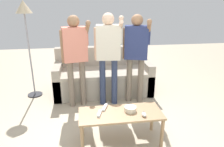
{
  "coord_description": "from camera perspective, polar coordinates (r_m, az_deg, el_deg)",
  "views": [
    {
      "loc": [
        -0.49,
        -2.38,
        1.78
      ],
      "look_at": [
        -0.07,
        0.5,
        0.77
      ],
      "focal_mm": 33.35,
      "sensor_mm": 36.0,
      "label": 1
    }
  ],
  "objects": [
    {
      "name": "ground_plane",
      "position": [
        3.01,
        2.79,
        -17.02
      ],
      "size": [
        12.0,
        12.0,
        0.0
      ],
      "primitive_type": "plane",
      "color": "tan"
    },
    {
      "name": "couch",
      "position": [
        4.27,
        -2.51,
        -0.95
      ],
      "size": [
        1.9,
        0.87,
        0.88
      ],
      "color": "#9E9384",
      "rests_on": "ground"
    },
    {
      "name": "coffee_table",
      "position": [
        2.73,
        2.35,
        -11.72
      ],
      "size": [
        1.06,
        0.45,
        0.44
      ],
      "color": "#997551",
      "rests_on": "ground"
    },
    {
      "name": "snack_bowl",
      "position": [
        2.73,
        5.05,
        -9.64
      ],
      "size": [
        0.15,
        0.15,
        0.06
      ],
      "primitive_type": "cylinder",
      "color": "beige",
      "rests_on": "coffee_table"
    },
    {
      "name": "game_remote_nunchuk",
      "position": [
        2.64,
        8.76,
        -11.01
      ],
      "size": [
        0.06,
        0.09,
        0.05
      ],
      "color": "white",
      "rests_on": "coffee_table"
    },
    {
      "name": "floor_lamp",
      "position": [
        4.1,
        -22.8,
        14.07
      ],
      "size": [
        0.29,
        0.29,
        1.8
      ],
      "color": "#2D2D33",
      "rests_on": "ground"
    },
    {
      "name": "player_left",
      "position": [
        3.52,
        -10.06,
        6.01
      ],
      "size": [
        0.49,
        0.32,
        1.57
      ],
      "color": "#756656",
      "rests_on": "ground"
    },
    {
      "name": "player_center",
      "position": [
        3.52,
        -1.01,
        6.65
      ],
      "size": [
        0.47,
        0.35,
        1.61
      ],
      "color": "#2D3856",
      "rests_on": "ground"
    },
    {
      "name": "player_right",
      "position": [
        3.64,
        6.61,
        6.66
      ],
      "size": [
        0.46,
        0.42,
        1.58
      ],
      "color": "#756656",
      "rests_on": "ground"
    },
    {
      "name": "game_remote_wand_near",
      "position": [
        2.79,
        -1.99,
        -9.25
      ],
      "size": [
        0.09,
        0.17,
        0.03
      ],
      "color": "white",
      "rests_on": "coffee_table"
    },
    {
      "name": "game_remote_wand_far",
      "position": [
        2.65,
        -3.48,
        -10.87
      ],
      "size": [
        0.07,
        0.15,
        0.03
      ],
      "color": "white",
      "rests_on": "coffee_table"
    }
  ]
}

